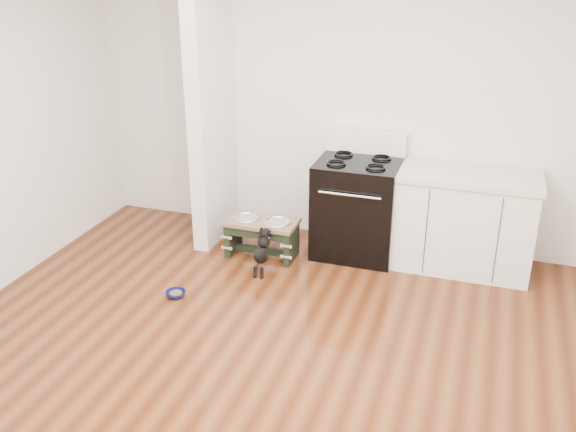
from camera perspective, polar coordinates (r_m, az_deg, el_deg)
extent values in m
plane|color=#421D0B|center=(4.56, -3.45, -14.32)|extent=(5.00, 5.00, 0.00)
plane|color=silver|center=(6.16, 4.93, 9.84)|extent=(5.00, 0.00, 5.00)
cube|color=silver|center=(6.17, -6.79, 9.79)|extent=(0.15, 0.80, 2.70)
cube|color=black|center=(6.07, 6.15, 0.71)|extent=(0.76, 0.65, 0.92)
cube|color=black|center=(5.81, 5.46, -0.95)|extent=(0.58, 0.02, 0.50)
cylinder|color=silver|center=(5.65, 5.49, 1.84)|extent=(0.56, 0.02, 0.02)
cube|color=white|center=(6.13, 6.95, 6.58)|extent=(0.76, 0.08, 0.22)
torus|color=black|center=(5.81, 4.31, 4.72)|extent=(0.18, 0.18, 0.02)
torus|color=black|center=(5.74, 7.80, 4.33)|extent=(0.18, 0.18, 0.02)
torus|color=black|center=(6.07, 4.97, 5.52)|extent=(0.18, 0.18, 0.02)
torus|color=black|center=(6.00, 8.32, 5.15)|extent=(0.18, 0.18, 0.02)
cube|color=white|center=(5.99, 15.36, -0.63)|extent=(1.20, 0.60, 0.86)
cube|color=beige|center=(5.83, 15.83, 3.46)|extent=(1.24, 0.64, 0.05)
cube|color=black|center=(5.92, 14.79, -4.96)|extent=(1.20, 0.06, 0.10)
cube|color=black|center=(6.19, -4.89, -1.75)|extent=(0.06, 0.32, 0.33)
cube|color=black|center=(6.00, 0.31, -2.51)|extent=(0.06, 0.32, 0.33)
cube|color=black|center=(5.91, -2.85, -1.63)|extent=(0.53, 0.03, 0.08)
cube|color=black|center=(6.13, -2.31, -3.06)|extent=(0.53, 0.06, 0.06)
cube|color=brown|center=(6.01, -2.36, -0.54)|extent=(0.67, 0.36, 0.04)
cylinder|color=silver|center=(6.06, -3.74, -0.34)|extent=(0.23, 0.23, 0.04)
cylinder|color=silver|center=(5.96, -0.95, -0.72)|extent=(0.23, 0.23, 0.04)
torus|color=silver|center=(6.05, -3.75, -0.15)|extent=(0.26, 0.26, 0.02)
torus|color=silver|center=(5.95, -0.95, -0.53)|extent=(0.26, 0.26, 0.02)
cylinder|color=black|center=(5.76, -2.94, -4.97)|extent=(0.03, 0.03, 0.10)
cylinder|color=black|center=(5.74, -2.34, -5.06)|extent=(0.03, 0.03, 0.10)
sphere|color=black|center=(5.77, -2.96, -5.35)|extent=(0.04, 0.04, 0.04)
sphere|color=black|center=(5.75, -2.36, -5.45)|extent=(0.04, 0.04, 0.04)
ellipsoid|color=black|center=(5.74, -2.43, -3.55)|extent=(0.12, 0.27, 0.24)
sphere|color=black|center=(5.77, -2.14, -2.33)|extent=(0.11, 0.11, 0.11)
sphere|color=black|center=(5.77, -2.04, -1.53)|extent=(0.10, 0.10, 0.10)
sphere|color=black|center=(5.84, -2.11, -1.24)|extent=(0.03, 0.03, 0.03)
sphere|color=black|center=(5.82, -1.54, -1.32)|extent=(0.03, 0.03, 0.03)
cylinder|color=black|center=(5.69, -2.80, -4.71)|extent=(0.02, 0.08, 0.09)
torus|color=#CA3B62|center=(5.77, -2.09, -1.92)|extent=(0.09, 0.06, 0.08)
imported|color=#0C1056|center=(5.54, -9.94, -6.85)|extent=(0.20, 0.20, 0.05)
cylinder|color=#573B19|center=(5.54, -9.95, -6.81)|extent=(0.11, 0.11, 0.02)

